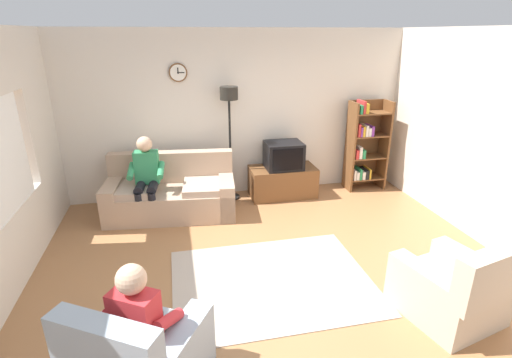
{
  "coord_description": "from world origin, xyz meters",
  "views": [
    {
      "loc": [
        -1.06,
        -3.62,
        2.62
      ],
      "look_at": [
        -0.11,
        0.77,
        0.92
      ],
      "focal_mm": 27.09,
      "sensor_mm": 36.0,
      "label": 1
    }
  ],
  "objects": [
    {
      "name": "tv_stand",
      "position": [
        0.67,
        2.25,
        0.25
      ],
      "size": [
        1.1,
        0.56,
        0.51
      ],
      "color": "brown",
      "rests_on": "ground_plane"
    },
    {
      "name": "bookshelf",
      "position": [
        2.16,
        2.32,
        0.79
      ],
      "size": [
        0.68,
        0.36,
        1.57
      ],
      "color": "brown",
      "rests_on": "ground_plane"
    },
    {
      "name": "back_wall_assembly",
      "position": [
        -0.0,
        2.66,
        1.35
      ],
      "size": [
        6.2,
        0.17,
        2.7
      ],
      "color": "silver",
      "rests_on": "ground_plane"
    },
    {
      "name": "couch",
      "position": [
        -1.18,
        1.94,
        0.31
      ],
      "size": [
        1.98,
        1.08,
        0.9
      ],
      "color": "tan",
      "rests_on": "ground_plane"
    },
    {
      "name": "person_in_left_armchair",
      "position": [
        -1.39,
        -1.14,
        0.6
      ],
      "size": [
        0.61,
        0.64,
        1.12
      ],
      "color": "red",
      "rests_on": "ground_plane"
    },
    {
      "name": "area_rug",
      "position": [
        -0.11,
        -0.09,
        0.01
      ],
      "size": [
        2.2,
        1.7,
        0.01
      ],
      "primitive_type": "cube",
      "color": "#AD9E8E",
      "rests_on": "ground_plane"
    },
    {
      "name": "armchair_near_bookshelf",
      "position": [
        1.44,
        -0.99,
        0.29
      ],
      "size": [
        0.98,
        1.04,
        0.9
      ],
      "color": "#BCAD99",
      "rests_on": "ground_plane"
    },
    {
      "name": "person_on_couch",
      "position": [
        -1.5,
        1.83,
        0.7
      ],
      "size": [
        0.54,
        0.57,
        1.24
      ],
      "color": "#338C59",
      "rests_on": "ground_plane"
    },
    {
      "name": "tv",
      "position": [
        0.67,
        2.23,
        0.73
      ],
      "size": [
        0.6,
        0.49,
        0.44
      ],
      "color": "black",
      "rests_on": "tv_stand"
    },
    {
      "name": "floor_lamp",
      "position": [
        -0.19,
        2.35,
        1.45
      ],
      "size": [
        0.28,
        0.28,
        1.85
      ],
      "color": "black",
      "rests_on": "ground_plane"
    },
    {
      "name": "ground_plane",
      "position": [
        0.0,
        0.0,
        0.0
      ],
      "size": [
        12.0,
        12.0,
        0.0
      ],
      "primitive_type": "plane",
      "color": "#9E6B42"
    }
  ]
}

